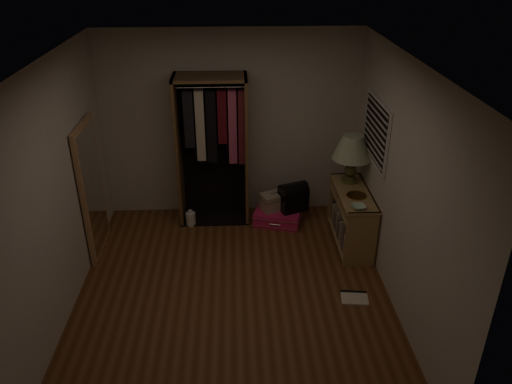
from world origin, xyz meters
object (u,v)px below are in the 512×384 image
black_bag (293,196)px  table_lamp (352,148)px  floor_mirror (92,190)px  train_case (274,201)px  console_bookshelf (351,215)px  pink_suitcase (278,216)px  white_jug (191,219)px  open_wardrobe (214,138)px

black_bag → table_lamp: 1.10m
floor_mirror → train_case: floor_mirror is taller
console_bookshelf → pink_suitcase: bearing=150.7°
black_bag → table_lamp: table_lamp is taller
floor_mirror → black_bag: 2.65m
console_bookshelf → pink_suitcase: size_ratio=1.51×
floor_mirror → train_case: size_ratio=4.02×
black_bag → white_jug: black_bag is taller
black_bag → table_lamp: bearing=-42.6°
train_case → white_jug: bearing=157.9°
floor_mirror → black_bag: bearing=12.6°
train_case → table_lamp: bearing=-41.9°
console_bookshelf → table_lamp: size_ratio=1.77×
open_wardrobe → train_case: bearing=-12.5°
console_bookshelf → white_jug: (-2.12, 0.50, -0.29)m
floor_mirror → white_jug: bearing=25.9°
floor_mirror → table_lamp: (3.24, 0.30, 0.36)m
console_bookshelf → table_lamp: 0.86m
open_wardrobe → console_bookshelf: bearing=-22.6°
pink_suitcase → white_jug: white_jug is taller
train_case → table_lamp: 1.35m
console_bookshelf → train_case: size_ratio=2.65×
black_bag → console_bookshelf: bearing=-58.8°
pink_suitcase → table_lamp: (0.91, -0.25, 1.12)m
floor_mirror → table_lamp: 3.28m
open_wardrobe → white_jug: 1.18m
floor_mirror → black_bag: (2.55, 0.57, -0.44)m
pink_suitcase → floor_mirror: bearing=-151.9°
open_wardrobe → floor_mirror: open_wardrobe is taller
train_case → black_bag: size_ratio=0.96×
pink_suitcase → white_jug: bearing=-164.8°
open_wardrobe → train_case: size_ratio=4.85×
train_case → black_bag: bearing=-31.3°
open_wardrobe → black_bag: size_ratio=4.66×
black_bag → pink_suitcase: bearing=162.9°
console_bookshelf → open_wardrobe: (-1.76, 0.73, 0.80)m
floor_mirror → train_case: bearing=14.7°
console_bookshelf → floor_mirror: floor_mirror is taller
console_bookshelf → pink_suitcase: console_bookshelf is taller
open_wardrobe → floor_mirror: bearing=-152.4°
pink_suitcase → white_jug: (-1.22, -0.01, 0.00)m
pink_suitcase → console_bookshelf: bearing=-14.6°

